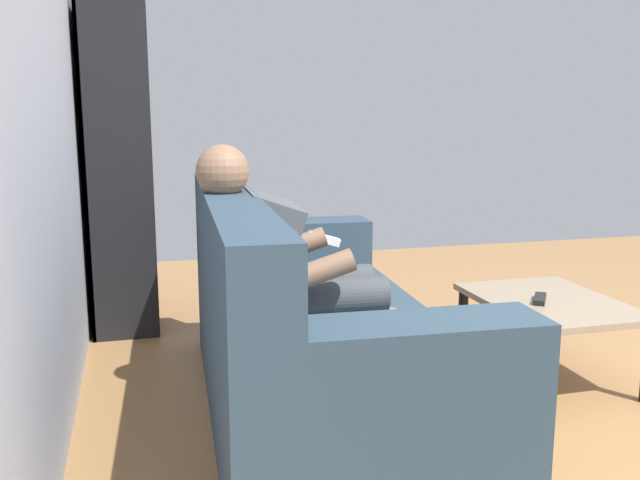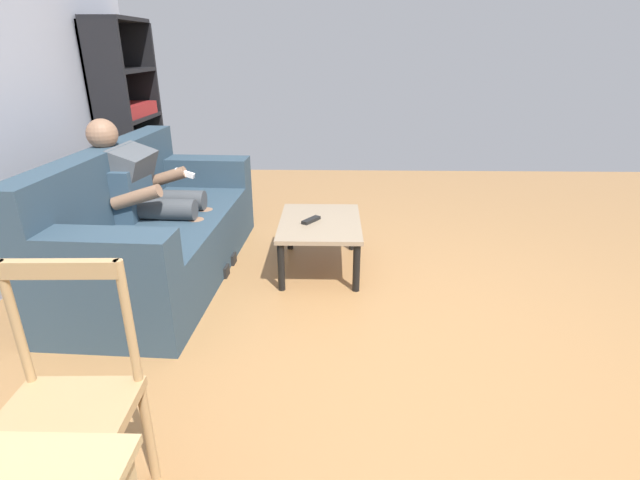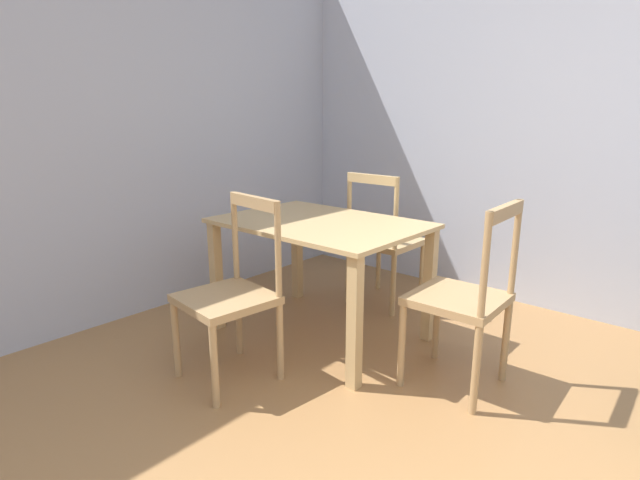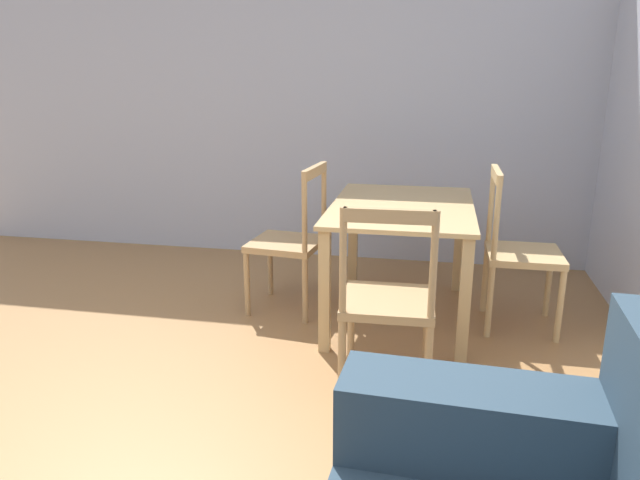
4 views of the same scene
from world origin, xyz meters
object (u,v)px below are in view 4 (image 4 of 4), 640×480
(dining_table, at_px, (402,223))
(dining_chair_by_doorway, at_px, (291,242))
(dining_chair_facing_couch, at_px, (388,303))
(dining_chair_near_wall, at_px, (519,253))

(dining_table, relative_size, dining_chair_by_doorway, 1.28)
(dining_table, xyz_separation_m, dining_chair_facing_couch, (0.92, 0.00, -0.14))
(dining_chair_facing_couch, relative_size, dining_chair_by_doorway, 1.01)
(dining_chair_near_wall, relative_size, dining_chair_facing_couch, 1.00)
(dining_table, relative_size, dining_chair_near_wall, 1.26)
(dining_chair_facing_couch, bearing_deg, dining_chair_near_wall, 143.56)
(dining_chair_near_wall, height_order, dining_chair_by_doorway, dining_chair_near_wall)
(dining_table, height_order, dining_chair_near_wall, dining_chair_near_wall)
(dining_chair_by_doorway, bearing_deg, dining_table, 90.30)
(dining_chair_facing_couch, bearing_deg, dining_table, -179.93)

